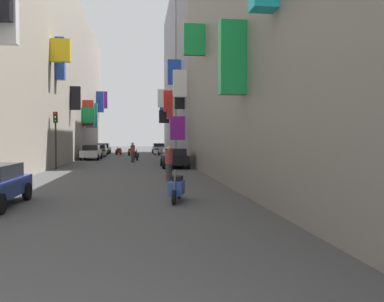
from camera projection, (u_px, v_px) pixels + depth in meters
ground_plane at (126, 164)px, 31.97m from camera, size 140.00×140.00×0.00m
building_left_mid_a at (0, 39)px, 25.47m from camera, size 7.35×24.21×17.37m
building_left_mid_b at (67, 91)px, 48.92m from camera, size 7.34×23.09×16.16m
building_right_near at (293, 36)px, 17.35m from camera, size 7.26×28.80×13.52m
building_right_mid_a at (213, 59)px, 36.35m from camera, size 7.27×9.77×19.13m
building_right_mid_c at (191, 80)px, 52.54m from camera, size 7.34×19.93×20.17m
parked_car_silver at (159, 148)px, 55.06m from camera, size 1.85×4.05×1.43m
parked_car_yellow at (99, 150)px, 47.63m from camera, size 1.86×4.08×1.34m
parked_car_black at (174, 157)px, 28.47m from camera, size 1.91×4.39×1.40m
parked_car_green at (103, 148)px, 53.82m from camera, size 1.86×3.96×1.44m
parked_car_white at (91, 152)px, 38.84m from camera, size 1.85×4.28×1.45m
scooter_orange at (131, 152)px, 48.00m from camera, size 0.75×1.87×1.13m
scooter_blue at (177, 188)px, 13.18m from camera, size 0.67×1.82×1.13m
scooter_white at (157, 152)px, 48.70m from camera, size 0.75×1.89×1.13m
scooter_silver at (103, 153)px, 43.65m from camera, size 0.61×1.78×1.13m
scooter_black at (136, 155)px, 38.01m from camera, size 0.67×1.90×1.13m
scooter_red at (119, 151)px, 49.84m from camera, size 0.75×1.84×1.13m
pedestrian_crossing at (169, 163)px, 19.57m from camera, size 0.54×0.54×1.77m
pedestrian_near_left at (133, 152)px, 34.40m from camera, size 0.51×0.51×1.78m
traffic_light_near_corner at (56, 130)px, 26.64m from camera, size 0.26×0.34×3.96m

